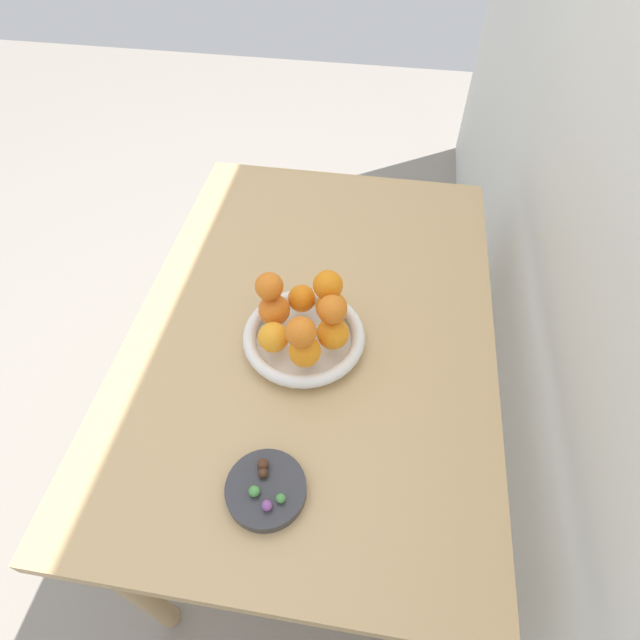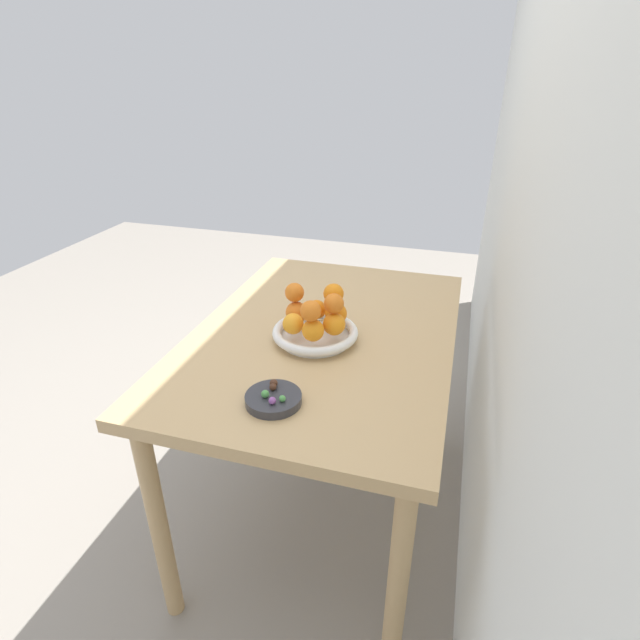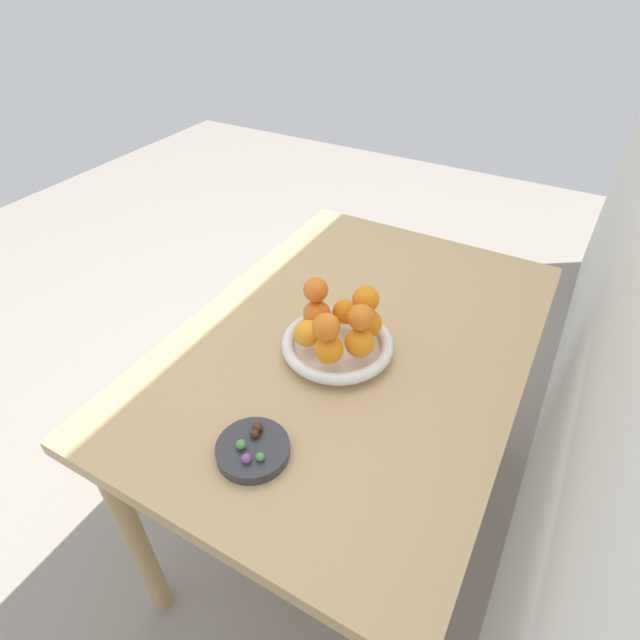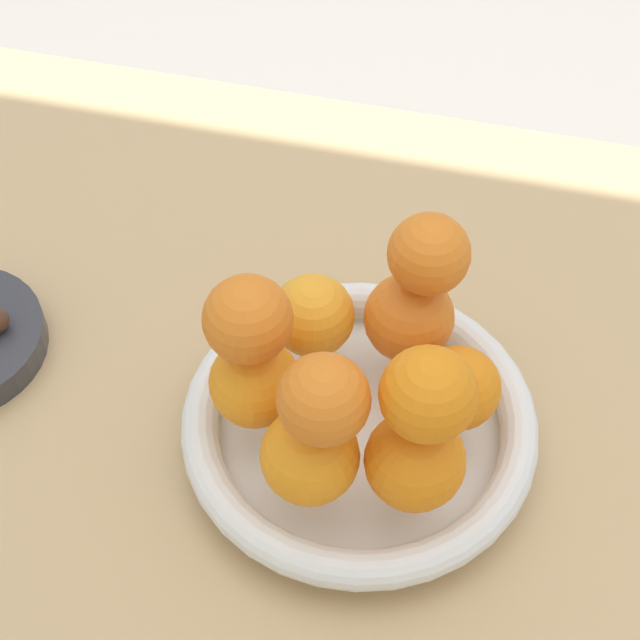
# 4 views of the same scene
# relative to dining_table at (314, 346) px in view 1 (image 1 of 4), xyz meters

# --- Properties ---
(ground_plane) EXTENTS (6.00, 6.00, 0.00)m
(ground_plane) POSITION_rel_dining_table_xyz_m (0.00, 0.00, -0.65)
(ground_plane) COLOR gray
(dining_table) EXTENTS (1.10, 0.76, 0.74)m
(dining_table) POSITION_rel_dining_table_xyz_m (0.00, 0.00, 0.00)
(dining_table) COLOR tan
(dining_table) RESTS_ON ground_plane
(fruit_bowl) EXTENTS (0.25, 0.25, 0.04)m
(fruit_bowl) POSITION_rel_dining_table_xyz_m (0.06, -0.01, 0.11)
(fruit_bowl) COLOR white
(fruit_bowl) RESTS_ON dining_table
(candy_dish) EXTENTS (0.13, 0.13, 0.02)m
(candy_dish) POSITION_rel_dining_table_xyz_m (0.38, -0.02, 0.10)
(candy_dish) COLOR #333338
(candy_dish) RESTS_ON dining_table
(orange_0) EXTENTS (0.06, 0.06, 0.06)m
(orange_0) POSITION_rel_dining_table_xyz_m (0.02, 0.04, 0.16)
(orange_0) COLOR orange
(orange_0) RESTS_ON fruit_bowl
(orange_1) EXTENTS (0.06, 0.06, 0.06)m
(orange_1) POSITION_rel_dining_table_xyz_m (-0.00, -0.02, 0.16)
(orange_1) COLOR orange
(orange_1) RESTS_ON fruit_bowl
(orange_2) EXTENTS (0.06, 0.06, 0.06)m
(orange_2) POSITION_rel_dining_table_xyz_m (0.04, -0.07, 0.16)
(orange_2) COLOR orange
(orange_2) RESTS_ON fruit_bowl
(orange_3) EXTENTS (0.06, 0.06, 0.06)m
(orange_3) POSITION_rel_dining_table_xyz_m (0.11, -0.06, 0.16)
(orange_3) COLOR orange
(orange_3) RESTS_ON fruit_bowl
(orange_4) EXTENTS (0.06, 0.06, 0.06)m
(orange_4) POSITION_rel_dining_table_xyz_m (0.13, 0.01, 0.16)
(orange_4) COLOR orange
(orange_4) RESTS_ON fruit_bowl
(orange_5) EXTENTS (0.06, 0.06, 0.06)m
(orange_5) POSITION_rel_dining_table_xyz_m (0.08, 0.05, 0.16)
(orange_5) COLOR orange
(orange_5) RESTS_ON fruit_bowl
(orange_6) EXTENTS (0.06, 0.06, 0.06)m
(orange_6) POSITION_rel_dining_table_xyz_m (0.03, -0.08, 0.22)
(orange_6) COLOR orange
(orange_6) RESTS_ON orange_2
(orange_7) EXTENTS (0.06, 0.06, 0.06)m
(orange_7) POSITION_rel_dining_table_xyz_m (0.02, 0.03, 0.22)
(orange_7) COLOR orange
(orange_7) RESTS_ON orange_0
(orange_8) EXTENTS (0.06, 0.06, 0.06)m
(orange_8) POSITION_rel_dining_table_xyz_m (0.13, 0.00, 0.22)
(orange_8) COLOR orange
(orange_8) RESTS_ON orange_4
(orange_9) EXTENTS (0.06, 0.06, 0.06)m
(orange_9) POSITION_rel_dining_table_xyz_m (0.07, 0.05, 0.22)
(orange_9) COLOR orange
(orange_9) RESTS_ON orange_5
(candy_ball_0) EXTENTS (0.02, 0.02, 0.02)m
(candy_ball_0) POSITION_rel_dining_table_xyz_m (0.39, -0.03, 0.12)
(candy_ball_0) COLOR #4C9947
(candy_ball_0) RESTS_ON candy_dish
(candy_ball_1) EXTENTS (0.02, 0.02, 0.02)m
(candy_ball_1) POSITION_rel_dining_table_xyz_m (0.34, -0.03, 0.12)
(candy_ball_1) COLOR #472819
(candy_ball_1) RESTS_ON candy_dish
(candy_ball_2) EXTENTS (0.02, 0.02, 0.02)m
(candy_ball_2) POSITION_rel_dining_table_xyz_m (0.39, 0.01, 0.12)
(candy_ball_2) COLOR #4C9947
(candy_ball_2) RESTS_ON candy_dish
(candy_ball_3) EXTENTS (0.02, 0.02, 0.02)m
(candy_ball_3) POSITION_rel_dining_table_xyz_m (0.41, -0.01, 0.12)
(candy_ball_3) COLOR #8C4C99
(candy_ball_3) RESTS_ON candy_dish
(candy_ball_4) EXTENTS (0.02, 0.02, 0.02)m
(candy_ball_4) POSITION_rel_dining_table_xyz_m (0.36, -0.02, 0.12)
(candy_ball_4) COLOR #472819
(candy_ball_4) RESTS_ON candy_dish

